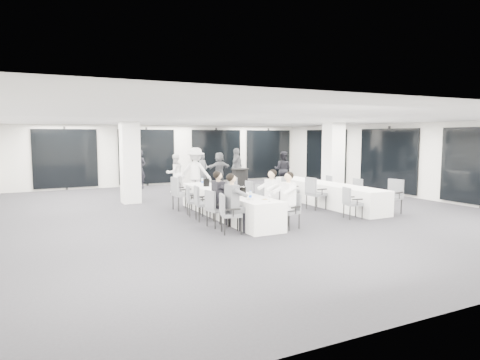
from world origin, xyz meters
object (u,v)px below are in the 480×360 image
Objects in this scene: banquet_table_main at (226,204)px; chair_main_left_second at (215,206)px; ice_bucket_far at (206,183)px; chair_main_left_near at (228,211)px; ice_bucket_near at (242,191)px; standing_guest_h at (283,167)px; banquet_table_side at (327,194)px; chair_main_left_fourth at (192,199)px; chair_side_left_far at (289,188)px; chair_main_right_near at (291,209)px; chair_side_right_mid at (355,190)px; standing_guest_d at (237,165)px; standing_guest_g at (140,167)px; chair_main_right_far at (229,190)px; chair_main_right_fourth at (245,195)px; chair_side_left_mid at (314,191)px; cocktail_table at (240,181)px; chair_main_right_second at (275,203)px; standing_guest_a at (203,168)px; chair_side_left_near at (351,201)px; standing_guest_c at (196,169)px; chair_main_left_far at (179,191)px; chair_main_left_mid at (202,201)px; standing_guest_b at (175,171)px; chair_side_right_near at (393,194)px; standing_guest_f at (219,166)px; chair_side_right_far at (326,186)px.

chair_main_left_second is at bearing -127.19° from banquet_table_main.
chair_main_left_second is at bearing -107.25° from ice_bucket_far.
ice_bucket_near is at bearing 150.73° from chair_main_left_near.
banquet_table_side is at bearing 120.21° from standing_guest_h.
chair_main_left_fourth is (-0.83, 0.57, 0.13)m from banquet_table_main.
banquet_table_main is at bearing -68.88° from chair_side_left_far.
chair_side_right_mid is (3.84, 2.00, 0.01)m from chair_main_right_near.
standing_guest_d is 4.37m from standing_guest_g.
chair_main_right_far is at bearing 85.32° from standing_guest_h.
chair_main_left_near is 0.48× the size of standing_guest_d.
chair_main_right_fourth is 2.24m from chair_side_left_mid.
banquet_table_side is 5.26× the size of chair_main_left_near.
ice_bucket_far is (-5.27, -3.90, -0.05)m from standing_guest_h.
cocktail_table is 4.43× the size of ice_bucket_near.
banquet_table_main is 1.08m from ice_bucket_near.
chair_main_right_second is at bearing -31.37° from standing_guest_g.
standing_guest_a is at bearing 76.36° from ice_bucket_near.
chair_side_left_near is at bearing 69.42° from chair_main_left_fourth.
ice_bucket_near is (-0.80, 1.11, 0.36)m from chair_main_right_near.
banquet_table_main is 2.60× the size of standing_guest_g.
chair_side_right_mid is at bearing 122.06° from chair_main_left_near.
chair_main_right_fourth is at bearing 158.52° from chair_main_left_near.
standing_guest_c is (-0.10, 5.70, 0.53)m from chair_main_right_second.
standing_guest_h reaches higher than chair_main_right_far.
chair_main_right_fourth is 0.47× the size of standing_guest_d.
chair_main_left_far is 3.86m from chair_side_left_far.
chair_side_left_mid is at bearing -112.96° from standing_guest_a.
chair_main_left_second is 4.58m from chair_side_left_far.
standing_guest_g reaches higher than chair_main_left_second.
chair_main_right_second is (-3.01, -1.66, 0.15)m from banquet_table_side.
banquet_table_main is 5.54× the size of chair_side_left_far.
banquet_table_side is 0.97m from chair_side_left_mid.
standing_guest_d is at bearing 155.55° from chair_main_left_mid.
standing_guest_g is (-1.49, 6.07, 0.41)m from chair_main_right_far.
standing_guest_b is (-2.64, 5.90, 0.31)m from chair_side_left_mid.
chair_main_left_second is 5.55m from chair_side_right_near.
chair_main_right_far is 1.01m from ice_bucket_far.
standing_guest_h is 8.01× the size of ice_bucket_near.
standing_guest_h is (6.02, 6.32, 0.38)m from chair_main_left_second.
cocktail_table is at bearing 26.27° from chair_side_right_mid.
standing_guest_a is 1.79m from standing_guest_d.
cocktail_table is 4.88m from chair_main_left_fourth.
chair_main_left_far is 4.53× the size of ice_bucket_near.
chair_main_left_fourth reaches higher than chair_main_right_near.
banquet_table_side is 2.86× the size of standing_guest_f.
chair_main_right_far is at bearing 99.65° from chair_side_right_far.
standing_guest_b is 1.02× the size of standing_guest_f.
banquet_table_main is at bearing -86.40° from ice_bucket_far.
chair_main_left_fourth is at bearing -4.35° from chair_main_left_far.
chair_side_left_mid is (3.83, 1.00, 0.04)m from chair_main_left_second.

